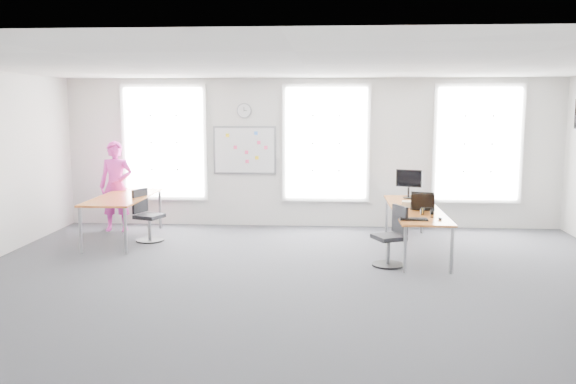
# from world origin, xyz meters

# --- Properties ---
(floor) EXTENTS (10.00, 10.00, 0.00)m
(floor) POSITION_xyz_m (0.00, 0.00, 0.00)
(floor) COLOR #29292E
(floor) RESTS_ON ground
(ceiling) EXTENTS (10.00, 10.00, 0.00)m
(ceiling) POSITION_xyz_m (0.00, 0.00, 3.00)
(ceiling) COLOR silver
(ceiling) RESTS_ON ground
(wall_back) EXTENTS (10.00, 0.00, 10.00)m
(wall_back) POSITION_xyz_m (0.00, 4.00, 1.50)
(wall_back) COLOR silver
(wall_back) RESTS_ON ground
(wall_front) EXTENTS (10.00, 0.00, 10.00)m
(wall_front) POSITION_xyz_m (0.00, -4.00, 1.50)
(wall_front) COLOR silver
(wall_front) RESTS_ON ground
(window_left) EXTENTS (1.60, 0.06, 2.20)m
(window_left) POSITION_xyz_m (-3.00, 3.97, 1.70)
(window_left) COLOR silver
(window_left) RESTS_ON wall_back
(window_mid) EXTENTS (1.60, 0.06, 2.20)m
(window_mid) POSITION_xyz_m (0.30, 3.97, 1.70)
(window_mid) COLOR silver
(window_mid) RESTS_ON wall_back
(window_right) EXTENTS (1.60, 0.06, 2.20)m
(window_right) POSITION_xyz_m (3.30, 3.97, 1.70)
(window_right) COLOR silver
(window_right) RESTS_ON wall_back
(desk_right) EXTENTS (0.80, 3.00, 0.73)m
(desk_right) POSITION_xyz_m (1.83, 2.00, 0.68)
(desk_right) COLOR #BC7734
(desk_right) RESTS_ON ground
(desk_left) EXTENTS (0.89, 2.22, 0.81)m
(desk_left) POSITION_xyz_m (-3.40, 2.49, 0.74)
(desk_left) COLOR #BC7734
(desk_left) RESTS_ON ground
(chair_right) EXTENTS (0.56, 0.56, 0.93)m
(chair_right) POSITION_xyz_m (1.34, 0.97, 0.41)
(chair_right) COLOR black
(chair_right) RESTS_ON ground
(chair_left) EXTENTS (0.55, 0.55, 0.95)m
(chair_left) POSITION_xyz_m (-2.94, 2.41, 0.42)
(chair_left) COLOR black
(chair_left) RESTS_ON ground
(person) EXTENTS (0.67, 0.46, 1.77)m
(person) POSITION_xyz_m (-3.80, 3.28, 0.88)
(person) COLOR #D632A5
(person) RESTS_ON ground
(whiteboard) EXTENTS (1.20, 0.03, 0.90)m
(whiteboard) POSITION_xyz_m (-1.35, 3.97, 1.55)
(whiteboard) COLOR silver
(whiteboard) RESTS_ON wall_back
(wall_clock) EXTENTS (0.30, 0.04, 0.30)m
(wall_clock) POSITION_xyz_m (-1.35, 3.97, 2.35)
(wall_clock) COLOR gray
(wall_clock) RESTS_ON wall_back
(keyboard) EXTENTS (0.43, 0.17, 0.02)m
(keyboard) POSITION_xyz_m (1.65, 0.90, 0.74)
(keyboard) COLOR black
(keyboard) RESTS_ON desk_right
(mouse) EXTENTS (0.07, 0.10, 0.04)m
(mouse) POSITION_xyz_m (2.06, 0.95, 0.75)
(mouse) COLOR black
(mouse) RESTS_ON desk_right
(lens_cap) EXTENTS (0.08, 0.08, 0.01)m
(lens_cap) POSITION_xyz_m (1.97, 1.15, 0.73)
(lens_cap) COLOR black
(lens_cap) RESTS_ON desk_right
(headphones) EXTENTS (0.20, 0.11, 0.12)m
(headphones) POSITION_xyz_m (1.92, 1.39, 0.78)
(headphones) COLOR black
(headphones) RESTS_ON desk_right
(laptop_sleeve) EXTENTS (0.38, 0.30, 0.30)m
(laptop_sleeve) POSITION_xyz_m (1.91, 1.74, 0.88)
(laptop_sleeve) COLOR black
(laptop_sleeve) RESTS_ON desk_right
(paper_stack) EXTENTS (0.31, 0.25, 0.10)m
(paper_stack) POSITION_xyz_m (1.77, 2.12, 0.78)
(paper_stack) COLOR beige
(paper_stack) RESTS_ON desk_right
(monitor) EXTENTS (0.47, 0.21, 0.54)m
(monitor) POSITION_xyz_m (1.86, 3.10, 1.05)
(monitor) COLOR black
(monitor) RESTS_ON desk_right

